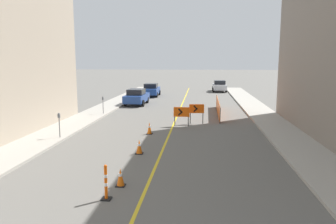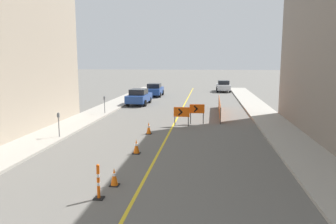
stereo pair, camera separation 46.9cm
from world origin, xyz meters
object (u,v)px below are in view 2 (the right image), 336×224
object	(u,v)px
parked_car_curb_mid	(154,90)
parked_car_curb_far	(223,86)
parked_car_curb_near	(139,97)
traffic_cone_second	(114,177)
delineator_post_front	(98,184)
parking_meter_near_curb	(59,120)
traffic_cone_third	(136,147)
traffic_cone_fourth	(149,128)
arrow_barricade_primary	(182,113)
arrow_barricade_secondary	(197,110)
parking_meter_far_curb	(104,101)

from	to	relation	value
parked_car_curb_mid	parked_car_curb_far	distance (m)	11.20
parked_car_curb_near	parked_car_curb_far	size ratio (longest dim) A/B	1.01
traffic_cone_second	delineator_post_front	bearing A→B (deg)	-99.02
parked_car_curb_mid	parking_meter_near_curb	xyz separation A→B (m)	(-1.80, -22.63, 0.32)
traffic_cone_third	delineator_post_front	world-z (taller)	delineator_post_front
traffic_cone_fourth	delineator_post_front	distance (m)	9.50
traffic_cone_third	parked_car_curb_far	xyz separation A→B (m)	(5.54, 31.97, 0.46)
traffic_cone_fourth	arrow_barricade_primary	world-z (taller)	arrow_barricade_primary
traffic_cone_third	traffic_cone_fourth	bearing A→B (deg)	92.25
arrow_barricade_primary	parked_car_curb_near	world-z (taller)	parked_car_curb_near
traffic_cone_third	parked_car_curb_mid	bearing A→B (deg)	97.29
traffic_cone_second	delineator_post_front	world-z (taller)	delineator_post_front
traffic_cone_fourth	arrow_barricade_secondary	world-z (taller)	arrow_barricade_secondary
traffic_cone_fourth	delineator_post_front	xyz separation A→B (m)	(0.07, -9.49, 0.15)
traffic_cone_third	parked_car_curb_near	distance (m)	17.53
parking_meter_far_curb	traffic_cone_fourth	bearing A→B (deg)	-53.18
parked_car_curb_far	parking_meter_near_curb	world-z (taller)	parked_car_curb_far
parked_car_curb_far	traffic_cone_third	bearing A→B (deg)	-100.47
arrow_barricade_secondary	parked_car_curb_far	world-z (taller)	parked_car_curb_far
traffic_cone_second	parked_car_curb_far	distance (m)	36.48
delineator_post_front	parked_car_curb_far	bearing A→B (deg)	81.39
parked_car_curb_far	parked_car_curb_near	bearing A→B (deg)	-122.06
arrow_barricade_primary	parked_car_curb_far	size ratio (longest dim) A/B	0.30
traffic_cone_second	traffic_cone_fourth	xyz separation A→B (m)	(-0.26, 8.34, 0.03)
traffic_cone_fourth	parked_car_curb_near	size ratio (longest dim) A/B	0.17
traffic_cone_third	delineator_post_front	size ratio (longest dim) A/B	0.59
traffic_cone_fourth	arrow_barricade_primary	bearing A→B (deg)	55.13
arrow_barricade_primary	arrow_barricade_secondary	bearing A→B (deg)	44.40
traffic_cone_third	parking_meter_near_curb	size ratio (longest dim) A/B	0.50
arrow_barricade_primary	parked_car_curb_far	xyz separation A→B (m)	(3.91, 25.15, -0.12)
traffic_cone_fourth	arrow_barricade_primary	distance (m)	3.19
traffic_cone_fourth	parked_car_curb_mid	distance (m)	20.96
arrow_barricade_primary	parking_meter_far_curb	size ratio (longest dim) A/B	0.92
parking_meter_far_curb	arrow_barricade_primary	bearing A→B (deg)	-30.30
parked_car_curb_mid	traffic_cone_fourth	bearing A→B (deg)	-82.50
traffic_cone_second	parking_meter_far_curb	distance (m)	15.66
arrow_barricade_primary	traffic_cone_second	bearing A→B (deg)	-96.43
traffic_cone_second	traffic_cone_fourth	bearing A→B (deg)	91.78
parked_car_curb_mid	parking_meter_far_curb	bearing A→B (deg)	-98.00
arrow_barricade_secondary	parking_meter_far_curb	world-z (taller)	parking_meter_far_curb
arrow_barricade_secondary	parking_meter_far_curb	bearing A→B (deg)	153.51
traffic_cone_third	parked_car_curb_mid	distance (m)	25.18
parked_car_curb_near	parking_meter_near_curb	distance (m)	14.91
traffic_cone_second	parked_car_curb_far	xyz separation A→B (m)	(5.45, 36.07, 0.47)
parked_car_curb_far	arrow_barricade_secondary	bearing A→B (deg)	-97.47
delineator_post_front	arrow_barricade_primary	size ratio (longest dim) A/B	0.89
arrow_barricade_secondary	parking_meter_near_curb	xyz separation A→B (m)	(-7.63, -5.41, 0.11)
arrow_barricade_secondary	parked_car_curb_far	size ratio (longest dim) A/B	0.32
parking_meter_near_curb	arrow_barricade_primary	bearing A→B (deg)	34.04
traffic_cone_third	parking_meter_far_curb	bearing A→B (deg)	115.05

